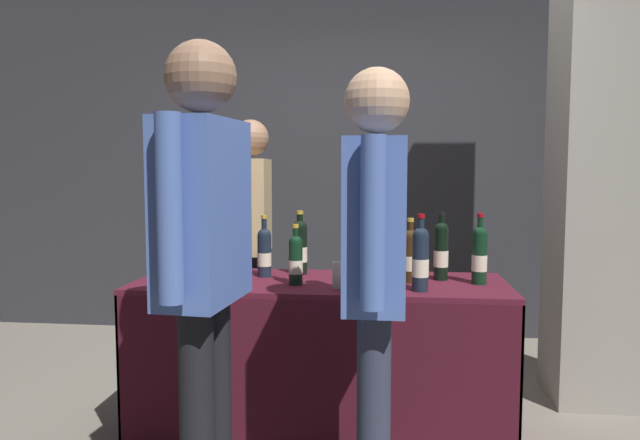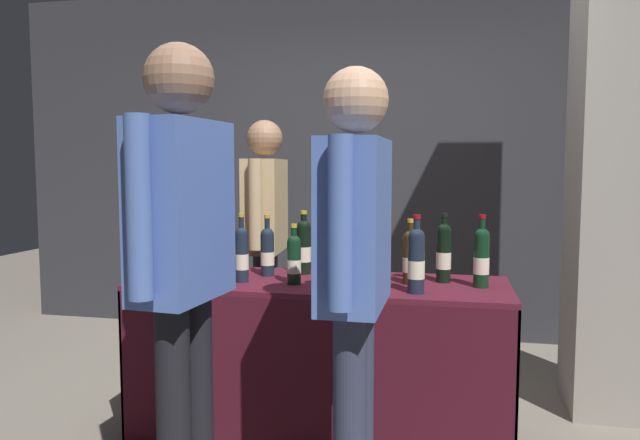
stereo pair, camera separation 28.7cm
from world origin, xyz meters
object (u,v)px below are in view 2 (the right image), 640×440
at_px(tasting_table, 320,331).
at_px(taster_foreground_right, 182,245).
at_px(wine_glass_near_vendor, 197,261).
at_px(wine_glass_mid, 410,261).
at_px(concrete_pillar, 622,132).
at_px(display_bottle_0, 267,251).
at_px(featured_wine_bottle, 179,246).
at_px(vendor_presenter, 265,224).

distance_m(tasting_table, taster_foreground_right, 1.08).
xyz_separation_m(wine_glass_near_vendor, wine_glass_mid, (1.03, 0.25, -0.01)).
height_order(concrete_pillar, display_bottle_0, concrete_pillar).
bearing_deg(tasting_table, wine_glass_near_vendor, -171.42).
height_order(concrete_pillar, wine_glass_near_vendor, concrete_pillar).
distance_m(tasting_table, featured_wine_bottle, 0.85).
bearing_deg(wine_glass_near_vendor, concrete_pillar, 19.50).
distance_m(display_bottle_0, taster_foreground_right, 0.99).
bearing_deg(wine_glass_near_vendor, tasting_table, 8.58).
bearing_deg(concrete_pillar, vendor_presenter, 177.46).
relative_size(featured_wine_bottle, wine_glass_near_vendor, 2.78).
height_order(wine_glass_mid, vendor_presenter, vendor_presenter).
height_order(wine_glass_near_vendor, wine_glass_mid, wine_glass_near_vendor).
bearing_deg(display_bottle_0, featured_wine_bottle, -171.91).
xyz_separation_m(display_bottle_0, wine_glass_mid, (0.72, 0.08, -0.04)).
bearing_deg(concrete_pillar, tasting_table, -156.46).
distance_m(wine_glass_near_vendor, wine_glass_mid, 1.06).
xyz_separation_m(featured_wine_bottle, taster_foreground_right, (0.45, -0.91, 0.13)).
relative_size(concrete_pillar, featured_wine_bottle, 8.47).
height_order(concrete_pillar, featured_wine_bottle, concrete_pillar).
bearing_deg(featured_wine_bottle, wine_glass_near_vendor, -37.31).
relative_size(featured_wine_bottle, vendor_presenter, 0.22).
xyz_separation_m(display_bottle_0, vendor_presenter, (-0.22, 0.66, 0.07)).
xyz_separation_m(display_bottle_0, wine_glass_near_vendor, (-0.31, -0.18, -0.04)).
xyz_separation_m(tasting_table, display_bottle_0, (-0.29, 0.08, 0.38)).
xyz_separation_m(tasting_table, wine_glass_near_vendor, (-0.61, -0.09, 0.34)).
height_order(tasting_table, display_bottle_0, display_bottle_0).
bearing_deg(display_bottle_0, wine_glass_mid, 6.13).
relative_size(featured_wine_bottle, wine_glass_mid, 2.95).
bearing_deg(wine_glass_mid, vendor_presenter, 147.99).
distance_m(concrete_pillar, vendor_presenter, 2.09).
xyz_separation_m(concrete_pillar, featured_wine_bottle, (-2.26, -0.64, -0.59)).
bearing_deg(vendor_presenter, display_bottle_0, 12.99).
distance_m(featured_wine_bottle, taster_foreground_right, 1.02).
xyz_separation_m(concrete_pillar, wine_glass_near_vendor, (-2.11, -0.75, -0.65)).
xyz_separation_m(wine_glass_mid, taster_foreground_right, (-0.73, -1.05, 0.20)).
relative_size(tasting_table, featured_wine_bottle, 5.01).
height_order(wine_glass_near_vendor, vendor_presenter, vendor_presenter).
bearing_deg(concrete_pillar, wine_glass_mid, -155.44).
height_order(tasting_table, taster_foreground_right, taster_foreground_right).
xyz_separation_m(featured_wine_bottle, wine_glass_near_vendor, (0.15, -0.11, -0.06)).
relative_size(wine_glass_near_vendor, vendor_presenter, 0.08).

